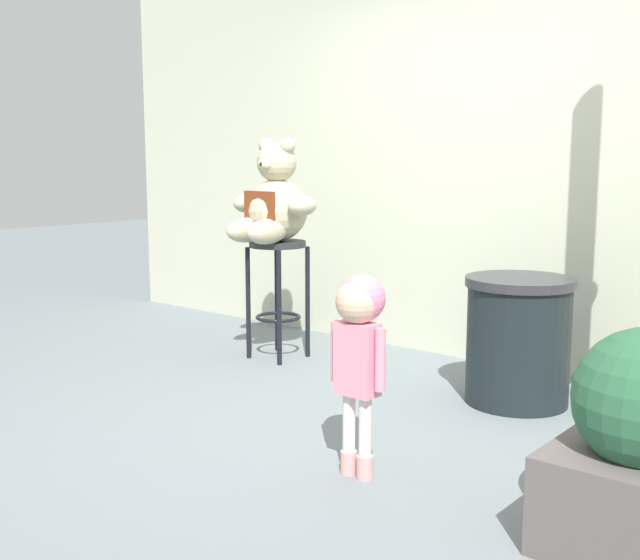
% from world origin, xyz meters
% --- Properties ---
extents(ground_plane, '(24.00, 24.00, 0.00)m').
position_xyz_m(ground_plane, '(0.00, 0.00, 0.00)').
color(ground_plane, slate).
extents(building_wall, '(7.10, 0.30, 3.41)m').
position_xyz_m(building_wall, '(0.00, 1.80, 1.71)').
color(building_wall, beige).
rests_on(building_wall, ground_plane).
extents(bar_stool_with_teddy, '(0.38, 0.38, 0.80)m').
position_xyz_m(bar_stool_with_teddy, '(-1.16, 0.86, 0.56)').
color(bar_stool_with_teddy, '#262828').
rests_on(bar_stool_with_teddy, ground_plane).
extents(teddy_bear, '(0.64, 0.57, 0.68)m').
position_xyz_m(teddy_bear, '(-1.16, 0.83, 1.05)').
color(teddy_bear, '#B3A989').
rests_on(teddy_bear, bar_stool_with_teddy).
extents(child_walking, '(0.28, 0.22, 0.87)m').
position_xyz_m(child_walking, '(0.47, -0.40, 0.63)').
color(child_walking, '#D39490').
rests_on(child_walking, ground_plane).
extents(trash_bin, '(0.59, 0.59, 0.70)m').
position_xyz_m(trash_bin, '(0.53, 0.97, 0.35)').
color(trash_bin, black).
rests_on(trash_bin, ground_plane).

